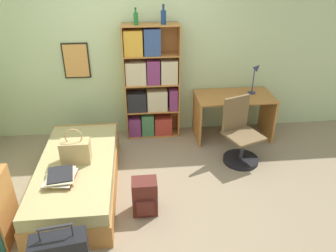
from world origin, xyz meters
TOP-DOWN VIEW (x-y plane):
  - ground_plane at (0.00, 0.00)m, footprint 14.00×14.00m
  - wall_back at (-0.00, 1.56)m, footprint 10.00×0.09m
  - bed at (-0.75, 0.02)m, footprint 0.92×1.96m
  - handbag at (-0.74, 0.00)m, footprint 0.34×0.19m
  - book_stack_on_bed at (-0.85, -0.37)m, footprint 0.34×0.39m
  - bookcase at (0.23, 1.36)m, footprint 0.84×0.29m
  - bottle_green at (0.05, 1.33)m, footprint 0.06×0.06m
  - bottle_brown at (0.44, 1.33)m, footprint 0.08×0.08m
  - desk at (1.52, 1.18)m, footprint 1.19×0.66m
  - desk_lamp at (1.84, 1.24)m, footprint 0.17×0.12m
  - desk_chair at (1.44, 0.47)m, footprint 0.59×0.59m
  - backpack at (0.05, -0.47)m, footprint 0.28×0.25m
  - waste_bin at (1.64, 1.11)m, footprint 0.23×0.23m

SIDE VIEW (x-z plane):
  - ground_plane at x=0.00m, z-range 0.00..0.00m
  - waste_bin at x=1.64m, z-range 0.00..0.24m
  - bed at x=-0.75m, z-range 0.00..0.43m
  - backpack at x=0.05m, z-range 0.00..0.43m
  - desk_chair at x=1.44m, z-range -0.17..0.75m
  - book_stack_on_bed at x=-0.85m, z-range 0.43..0.52m
  - desk at x=1.52m, z-range 0.14..0.85m
  - handbag at x=-0.74m, z-range 0.36..0.80m
  - bookcase at x=0.23m, z-range -0.04..1.73m
  - desk_lamp at x=1.84m, z-range 0.80..1.29m
  - wall_back at x=0.00m, z-range 0.00..2.60m
  - bottle_green at x=0.05m, z-range 1.75..1.98m
  - bottle_brown at x=0.44m, z-range 1.74..2.01m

